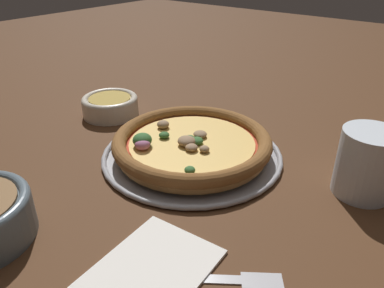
{
  "coord_description": "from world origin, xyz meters",
  "views": [
    {
      "loc": [
        0.44,
        0.34,
        0.32
      ],
      "look_at": [
        0.0,
        0.0,
        0.02
      ],
      "focal_mm": 35.0,
      "sensor_mm": 36.0,
      "label": 1
    }
  ],
  "objects_px": {
    "pizza": "(191,143)",
    "napkin": "(152,268)",
    "drinking_cup": "(367,163)",
    "fork": "(213,279)",
    "pizza_tray": "(192,154)",
    "bowl_near": "(110,105)"
  },
  "relations": [
    {
      "from": "pizza_tray",
      "to": "fork",
      "type": "distance_m",
      "value": 0.27
    },
    {
      "from": "pizza",
      "to": "pizza_tray",
      "type": "bearing_deg",
      "value": 140.46
    },
    {
      "from": "pizza_tray",
      "to": "bowl_near",
      "type": "distance_m",
      "value": 0.25
    },
    {
      "from": "pizza_tray",
      "to": "pizza",
      "type": "bearing_deg",
      "value": -39.54
    },
    {
      "from": "fork",
      "to": "napkin",
      "type": "bearing_deg",
      "value": 171.64
    },
    {
      "from": "pizza",
      "to": "fork",
      "type": "distance_m",
      "value": 0.27
    },
    {
      "from": "drinking_cup",
      "to": "napkin",
      "type": "height_order",
      "value": "drinking_cup"
    },
    {
      "from": "bowl_near",
      "to": "napkin",
      "type": "relative_size",
      "value": 0.78
    },
    {
      "from": "pizza",
      "to": "napkin",
      "type": "relative_size",
      "value": 1.79
    },
    {
      "from": "pizza_tray",
      "to": "bowl_near",
      "type": "xyz_separation_m",
      "value": [
        -0.03,
        -0.25,
        0.02
      ]
    },
    {
      "from": "fork",
      "to": "pizza",
      "type": "bearing_deg",
      "value": 97.8
    },
    {
      "from": "pizza",
      "to": "bowl_near",
      "type": "distance_m",
      "value": 0.25
    },
    {
      "from": "bowl_near",
      "to": "drinking_cup",
      "type": "bearing_deg",
      "value": 94.23
    },
    {
      "from": "pizza",
      "to": "fork",
      "type": "relative_size",
      "value": 1.77
    },
    {
      "from": "napkin",
      "to": "fork",
      "type": "xyz_separation_m",
      "value": [
        -0.03,
        0.06,
        -0.0
      ]
    },
    {
      "from": "pizza_tray",
      "to": "fork",
      "type": "xyz_separation_m",
      "value": [
        0.2,
        0.18,
        -0.0
      ]
    },
    {
      "from": "drinking_cup",
      "to": "napkin",
      "type": "relative_size",
      "value": 0.66
    },
    {
      "from": "pizza_tray",
      "to": "pizza",
      "type": "xyz_separation_m",
      "value": [
        0.0,
        -0.0,
        0.02
      ]
    },
    {
      "from": "napkin",
      "to": "bowl_near",
      "type": "bearing_deg",
      "value": -125.4
    },
    {
      "from": "drinking_cup",
      "to": "napkin",
      "type": "xyz_separation_m",
      "value": [
        0.3,
        -0.14,
        -0.05
      ]
    },
    {
      "from": "drinking_cup",
      "to": "napkin",
      "type": "distance_m",
      "value": 0.33
    },
    {
      "from": "drinking_cup",
      "to": "bowl_near",
      "type": "bearing_deg",
      "value": -85.77
    }
  ]
}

